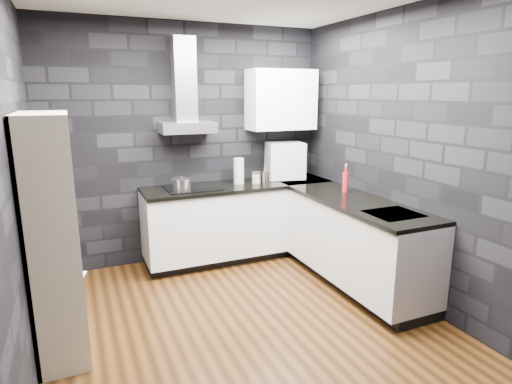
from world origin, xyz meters
TOP-DOWN VIEW (x-y plane):
  - ground at (0.00, 0.00)m, footprint 3.20×3.20m
  - wall_back at (0.00, 1.62)m, footprint 3.20×0.05m
  - wall_front at (0.00, -1.62)m, footprint 3.20×0.05m
  - wall_left at (-1.62, 0.00)m, footprint 0.05×3.20m
  - wall_right at (1.62, 0.00)m, footprint 0.05×3.20m
  - toekick_back at (0.50, 1.34)m, footprint 2.18×0.50m
  - toekick_right at (1.34, 0.10)m, footprint 0.50×1.78m
  - counter_back_cab at (0.50, 1.30)m, footprint 2.20×0.60m
  - counter_right_cab at (1.30, 0.10)m, footprint 0.60×1.80m
  - counter_back_top at (0.50, 1.29)m, footprint 2.20×0.62m
  - counter_right_top at (1.29, 0.10)m, footprint 0.62×1.80m
  - counter_corner_top at (1.30, 1.30)m, footprint 0.62×0.62m
  - hood_body at (-0.05, 1.43)m, footprint 0.60×0.34m
  - hood_chimney at (-0.05, 1.50)m, footprint 0.24×0.20m
  - upper_cabinet at (1.10, 1.43)m, footprint 0.80×0.35m
  - cooktop at (-0.05, 1.30)m, footprint 0.58×0.50m
  - sink_rim at (1.30, -0.40)m, footprint 0.44×0.40m
  - pot at (-0.20, 1.19)m, footprint 0.25×0.25m
  - glass_vase at (0.51, 1.32)m, footprint 0.16×0.16m
  - storage_jar at (0.70, 1.26)m, footprint 0.13×0.13m
  - utensil_crock at (0.83, 1.26)m, footprint 0.11×0.11m
  - appliance_garage at (1.14, 1.37)m, footprint 0.50×0.42m
  - red_bottle at (1.39, 0.46)m, footprint 0.07×0.07m
  - bookshelf at (-1.42, 0.09)m, footprint 0.38×0.81m
  - fruit_bowl at (-1.42, 0.04)m, footprint 0.22×0.22m
  - book_red at (-1.41, 0.26)m, footprint 0.16×0.03m
  - book_second at (-1.40, 0.28)m, footprint 0.16×0.06m

SIDE VIEW (x-z plane):
  - ground at x=0.00m, z-range 0.00..0.00m
  - toekick_back at x=0.50m, z-range 0.00..0.10m
  - toekick_right at x=1.34m, z-range 0.00..0.10m
  - counter_back_cab at x=0.50m, z-range 0.10..0.86m
  - counter_right_cab at x=1.30m, z-range 0.10..0.86m
  - book_red at x=-1.41m, z-range 0.47..0.68m
  - book_second at x=-1.40m, z-range 0.48..0.70m
  - counter_back_top at x=0.50m, z-range 0.86..0.90m
  - counter_right_top at x=1.29m, z-range 0.86..0.90m
  - counter_corner_top at x=1.30m, z-range 0.86..0.90m
  - sink_rim at x=1.30m, z-range 0.89..0.90m
  - bookshelf at x=-1.42m, z-range 0.00..1.80m
  - cooktop at x=-0.05m, z-range 0.90..0.91m
  - fruit_bowl at x=-1.42m, z-range 0.91..0.96m
  - storage_jar at x=0.70m, z-range 0.90..1.02m
  - utensil_crock at x=0.83m, z-range 0.90..1.03m
  - pot at x=-0.20m, z-range 0.91..1.03m
  - red_bottle at x=1.39m, z-range 0.90..1.11m
  - glass_vase at x=0.51m, z-range 0.90..1.20m
  - appliance_garage at x=1.14m, z-range 0.91..1.34m
  - wall_back at x=0.00m, z-range 0.00..2.70m
  - wall_front at x=0.00m, z-range 0.00..2.70m
  - wall_left at x=-1.62m, z-range 0.00..2.70m
  - wall_right at x=1.62m, z-range 0.00..2.70m
  - hood_body at x=-0.05m, z-range 1.50..1.62m
  - upper_cabinet at x=1.10m, z-range 1.50..2.20m
  - hood_chimney at x=-0.05m, z-range 1.62..2.52m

